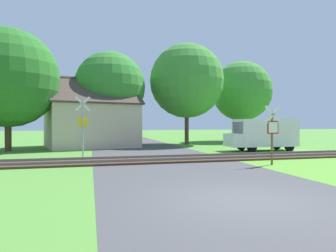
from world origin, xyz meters
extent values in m
plane|color=#4C8433|center=(0.00, 0.00, 0.00)|extent=(160.00, 160.00, 0.00)
cube|color=#424244|center=(0.00, 2.00, 0.00)|extent=(7.22, 80.00, 0.01)
cube|color=#422D1E|center=(0.00, 8.41, 0.05)|extent=(60.00, 2.60, 0.10)
cube|color=slate|center=(0.00, 9.13, 0.16)|extent=(60.00, 0.08, 0.12)
cube|color=slate|center=(0.00, 7.69, 0.16)|extent=(60.00, 0.08, 0.12)
cylinder|color=brown|center=(4.52, 5.53, 1.25)|extent=(0.10, 0.10, 2.50)
cube|color=red|center=(4.52, 5.47, 1.76)|extent=(0.60, 0.06, 0.60)
cube|color=white|center=(4.52, 5.44, 1.76)|extent=(0.49, 0.04, 0.49)
cube|color=white|center=(4.52, 5.47, 2.35)|extent=(0.88, 0.07, 0.88)
cube|color=white|center=(4.52, 5.47, 2.35)|extent=(0.88, 0.07, 0.88)
cylinder|color=#9E9EA5|center=(-4.12, 10.94, 1.66)|extent=(0.09, 0.09, 3.32)
cube|color=white|center=(-4.12, 11.00, 3.07)|extent=(0.88, 0.11, 0.88)
cube|color=white|center=(-4.12, 11.00, 3.07)|extent=(0.88, 0.11, 0.88)
cylinder|color=yellow|center=(-4.12, 11.00, 2.03)|extent=(0.64, 0.09, 0.64)
cube|color=#C6B293|center=(-3.69, 19.07, 1.79)|extent=(7.97, 7.60, 3.58)
cube|color=#473833|center=(-3.34, 17.54, 4.58)|extent=(7.69, 5.02, 2.33)
cube|color=#473833|center=(-4.04, 20.59, 4.58)|extent=(7.69, 5.02, 2.33)
cube|color=brown|center=(-1.88, 19.48, 4.74)|extent=(0.60, 0.60, 1.10)
cylinder|color=#513823|center=(5.01, 19.78, 1.66)|extent=(0.38, 0.38, 3.32)
sphere|color=#3D8433|center=(5.01, 19.78, 5.90)|extent=(6.89, 6.89, 6.89)
cylinder|color=#513823|center=(-2.05, 19.58, 1.40)|extent=(0.37, 0.37, 2.80)
sphere|color=#337A2D|center=(-2.05, 19.58, 5.09)|extent=(6.10, 6.10, 6.10)
cylinder|color=#513823|center=(-9.27, 16.26, 1.26)|extent=(0.44, 0.44, 2.53)
sphere|color=#286B23|center=(-9.27, 16.26, 5.13)|extent=(6.92, 6.92, 6.92)
cylinder|color=#513823|center=(12.35, 22.86, 1.52)|extent=(0.47, 0.47, 3.04)
sphere|color=#3D8433|center=(12.35, 22.86, 5.47)|extent=(6.48, 6.48, 6.48)
cube|color=white|center=(8.28, 12.00, 1.29)|extent=(4.26, 2.03, 1.90)
cube|color=white|center=(5.84, 12.08, 0.79)|extent=(0.76, 1.83, 0.90)
cube|color=#19232D|center=(6.21, 12.07, 1.62)|extent=(0.09, 1.62, 0.85)
cube|color=navy|center=(8.31, 12.96, 0.96)|extent=(3.78, 0.13, 0.16)
cylinder|color=black|center=(6.88, 12.83, 0.34)|extent=(0.69, 0.20, 0.68)
cylinder|color=black|center=(6.83, 11.27, 0.34)|extent=(0.69, 0.20, 0.68)
cylinder|color=black|center=(9.74, 12.74, 0.34)|extent=(0.69, 0.20, 0.68)
cylinder|color=black|center=(9.69, 11.18, 0.34)|extent=(0.69, 0.20, 0.68)
camera|label=1|loc=(-3.72, -6.77, 1.94)|focal=32.00mm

